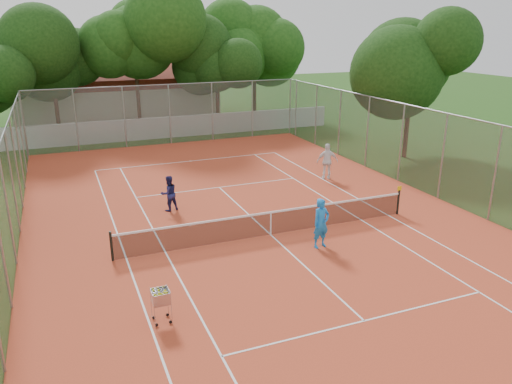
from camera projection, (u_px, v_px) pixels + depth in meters
name	position (u px, v px, depth m)	size (l,w,h in m)	color
ground	(271.00, 235.00, 19.29)	(120.00, 120.00, 0.00)	#1B3D10
court_pad	(271.00, 235.00, 19.29)	(18.00, 34.00, 0.02)	#BB4224
court_lines	(271.00, 235.00, 19.29)	(10.98, 23.78, 0.01)	white
tennis_net	(271.00, 223.00, 19.13)	(11.88, 0.10, 0.98)	black
perimeter_fence	(271.00, 186.00, 18.66)	(18.00, 34.00, 4.00)	slate
boundary_wall	(164.00, 127.00, 35.75)	(26.00, 0.30, 1.50)	silver
clubhouse	(116.00, 92.00, 43.36)	(16.40, 9.00, 4.40)	beige
tropical_trees	(152.00, 64.00, 37.03)	(29.00, 19.00, 10.00)	black
player_near	(321.00, 223.00, 17.96)	(0.67, 0.44, 1.84)	#197DD9
player_far_left	(169.00, 193.00, 21.58)	(0.76, 0.59, 1.57)	navy
player_far_right	(327.00, 161.00, 26.04)	(1.11, 0.46, 1.89)	white
ball_hopper	(161.00, 305.00, 13.48)	(0.50, 0.50, 1.04)	#B1B1B8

